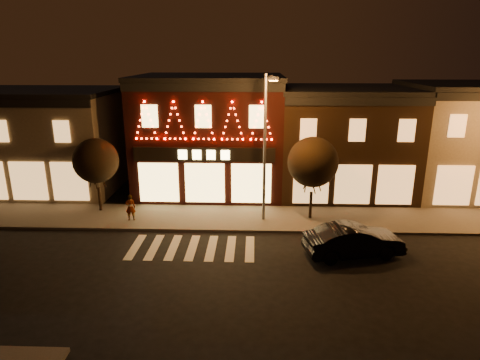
{
  "coord_description": "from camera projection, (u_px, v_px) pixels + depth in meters",
  "views": [
    {
      "loc": [
        3.19,
        -15.6,
        9.65
      ],
      "look_at": [
        2.49,
        4.0,
        3.72
      ],
      "focal_mm": 31.09,
      "sensor_mm": 36.0,
      "label": 1
    }
  ],
  "objects": [
    {
      "name": "ground",
      "position": [
        179.0,
        289.0,
        17.82
      ],
      "size": [
        120.0,
        120.0,
        0.0
      ],
      "primitive_type": "plane",
      "color": "black",
      "rests_on": "ground"
    },
    {
      "name": "sidewalk_far",
      "position": [
        234.0,
        218.0,
        25.38
      ],
      "size": [
        44.0,
        4.0,
        0.15
      ],
      "primitive_type": "cube",
      "color": "#47423D",
      "rests_on": "ground"
    },
    {
      "name": "building_left",
      "position": [
        35.0,
        139.0,
        30.59
      ],
      "size": [
        12.2,
        8.28,
        7.3
      ],
      "color": "brown",
      "rests_on": "ground"
    },
    {
      "name": "building_pulp",
      "position": [
        211.0,
        134.0,
        29.99
      ],
      "size": [
        10.2,
        8.34,
        8.3
      ],
      "color": "black",
      "rests_on": "ground"
    },
    {
      "name": "building_right_a",
      "position": [
        342.0,
        140.0,
        29.79
      ],
      "size": [
        9.2,
        8.28,
        7.5
      ],
      "color": "black",
      "rests_on": "ground"
    },
    {
      "name": "building_right_b",
      "position": [
        470.0,
        139.0,
        29.44
      ],
      "size": [
        9.2,
        8.28,
        7.8
      ],
      "color": "brown",
      "rests_on": "ground"
    },
    {
      "name": "streetlamp_mid",
      "position": [
        266.0,
        138.0,
        23.35
      ],
      "size": [
        0.72,
        1.95,
        8.52
      ],
      "rotation": [
        0.0,
        0.0,
        -0.2
      ],
      "color": "#59595E",
      "rests_on": "sidewalk_far"
    },
    {
      "name": "tree_left",
      "position": [
        96.0,
        161.0,
        25.55
      ],
      "size": [
        2.77,
        2.77,
        4.63
      ],
      "rotation": [
        0.0,
        0.0,
        0.14
      ],
      "color": "black",
      "rests_on": "sidewalk_far"
    },
    {
      "name": "tree_right",
      "position": [
        313.0,
        162.0,
        24.27
      ],
      "size": [
        2.97,
        2.97,
        4.96
      ],
      "rotation": [
        0.0,
        0.0,
        0.21
      ],
      "color": "black",
      "rests_on": "sidewalk_far"
    },
    {
      "name": "dark_sedan",
      "position": [
        354.0,
        241.0,
        20.59
      ],
      "size": [
        5.12,
        2.67,
        1.61
      ],
      "primitive_type": "imported",
      "rotation": [
        0.0,
        0.0,
        1.78
      ],
      "color": "black",
      "rests_on": "ground"
    },
    {
      "name": "pedestrian",
      "position": [
        131.0,
        207.0,
        24.66
      ],
      "size": [
        0.63,
        0.45,
        1.61
      ],
      "primitive_type": "imported",
      "rotation": [
        0.0,
        0.0,
        3.26
      ],
      "color": "gray",
      "rests_on": "sidewalk_far"
    }
  ]
}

